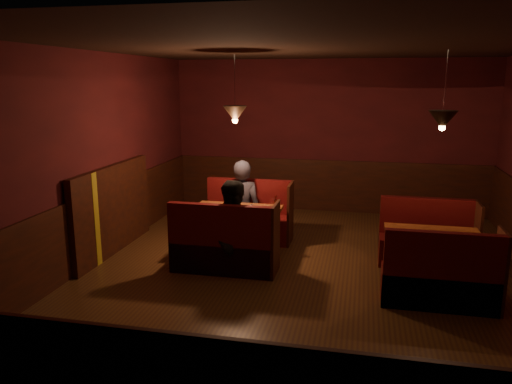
% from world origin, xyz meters
% --- Properties ---
extents(room, '(6.02, 7.02, 2.92)m').
position_xyz_m(room, '(-0.28, 0.05, 1.05)').
color(room, '#442618').
rests_on(room, ground).
extents(main_table, '(1.28, 0.78, 0.90)m').
position_xyz_m(main_table, '(-1.11, 0.68, 0.53)').
color(main_table, brown).
rests_on(main_table, ground).
extents(main_bench_far, '(1.41, 0.50, 0.96)m').
position_xyz_m(main_bench_far, '(-1.09, 1.40, 0.31)').
color(main_bench_far, '#4B0A0E').
rests_on(main_bench_far, ground).
extents(main_bench_near, '(1.41, 0.50, 0.96)m').
position_xyz_m(main_bench_near, '(-1.09, -0.05, 0.31)').
color(main_bench_near, '#4B0A0E').
rests_on(main_bench_near, ground).
extents(second_table, '(1.16, 0.74, 0.65)m').
position_xyz_m(second_table, '(1.55, 0.15, 0.49)').
color(second_table, brown).
rests_on(second_table, ground).
extents(second_bench_far, '(1.28, 0.48, 0.92)m').
position_xyz_m(second_bench_far, '(1.57, 0.84, 0.29)').
color(second_bench_far, '#4B0A0E').
rests_on(second_bench_far, ground).
extents(second_bench_near, '(1.28, 0.48, 0.92)m').
position_xyz_m(second_bench_near, '(1.57, -0.55, 0.29)').
color(second_bench_near, '#4B0A0E').
rests_on(second_bench_near, ground).
extents(diner_a, '(0.61, 0.41, 1.66)m').
position_xyz_m(diner_a, '(-1.18, 1.28, 0.83)').
color(diner_a, '#2B2934').
rests_on(diner_a, ground).
extents(diner_b, '(0.92, 0.81, 1.59)m').
position_xyz_m(diner_b, '(-0.94, -0.00, 0.80)').
color(diner_b, black).
rests_on(diner_b, ground).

